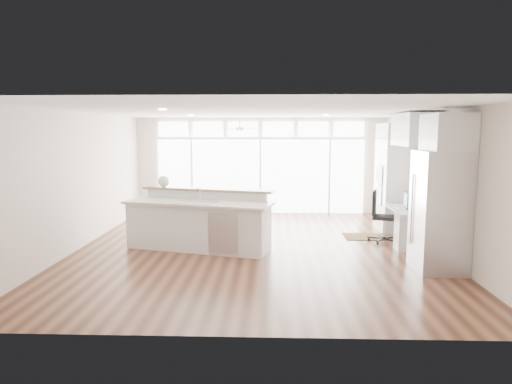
{
  "coord_description": "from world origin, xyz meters",
  "views": [
    {
      "loc": [
        0.32,
        -8.9,
        2.32
      ],
      "look_at": [
        -0.01,
        0.6,
        1.05
      ],
      "focal_mm": 32.0,
      "sensor_mm": 36.0,
      "label": 1
    }
  ],
  "objects": [
    {
      "name": "refrigerator",
      "position": [
        3.11,
        -1.35,
        1.0
      ],
      "size": [
        0.76,
        0.9,
        2.0
      ],
      "primitive_type": "cube",
      "color": "#BBBBC1",
      "rests_on": "floor"
    },
    {
      "name": "office_chair",
      "position": [
        2.69,
        0.6,
        0.54
      ],
      "size": [
        0.69,
        0.66,
        1.07
      ],
      "primitive_type": "cube",
      "rotation": [
        0.0,
        0.0,
        -0.31
      ],
      "color": "black",
      "rests_on": "floor"
    },
    {
      "name": "desk_window",
      "position": [
        3.46,
        0.3,
        1.55
      ],
      "size": [
        0.04,
        0.85,
        0.85
      ],
      "primitive_type": "cube",
      "color": "white",
      "rests_on": "wall_right"
    },
    {
      "name": "desk_nook",
      "position": [
        3.13,
        0.3,
        0.38
      ],
      "size": [
        0.72,
        1.3,
        0.76
      ],
      "primitive_type": "cube",
      "color": "silver",
      "rests_on": "floor"
    },
    {
      "name": "floor",
      "position": [
        0.0,
        0.0,
        -0.01
      ],
      "size": [
        7.0,
        8.0,
        0.02
      ],
      "primitive_type": "cube",
      "color": "#3B1E12",
      "rests_on": "ground"
    },
    {
      "name": "fridge_cabinet",
      "position": [
        3.17,
        -1.35,
        2.3
      ],
      "size": [
        0.64,
        0.9,
        0.6
      ],
      "primitive_type": "cube",
      "color": "silver",
      "rests_on": "wall_right"
    },
    {
      "name": "rug",
      "position": [
        2.44,
        1.04,
        0.01
      ],
      "size": [
        1.0,
        0.72,
        0.01
      ],
      "primitive_type": "cube",
      "rotation": [
        0.0,
        0.0,
        -0.0
      ],
      "color": "#332210",
      "rests_on": "floor"
    },
    {
      "name": "glass_wall",
      "position": [
        0.0,
        3.94,
        1.05
      ],
      "size": [
        5.8,
        0.06,
        2.08
      ],
      "primitive_type": "cube",
      "color": "white",
      "rests_on": "wall_back"
    },
    {
      "name": "upper_cabinets",
      "position": [
        3.17,
        0.3,
        2.35
      ],
      "size": [
        0.64,
        1.3,
        0.64
      ],
      "primitive_type": "cube",
      "color": "silver",
      "rests_on": "wall_right"
    },
    {
      "name": "fishbowl",
      "position": [
        -1.94,
        0.49,
        1.28
      ],
      "size": [
        0.31,
        0.31,
        0.24
      ],
      "primitive_type": "sphere",
      "rotation": [
        0.0,
        0.0,
        -0.37
      ],
      "color": "silver",
      "rests_on": "kitchen_island"
    },
    {
      "name": "recessed_lights",
      "position": [
        0.0,
        0.2,
        2.68
      ],
      "size": [
        3.4,
        3.0,
        0.02
      ],
      "primitive_type": "cube",
      "color": "silver",
      "rests_on": "ceiling"
    },
    {
      "name": "framed_photos",
      "position": [
        3.46,
        0.92,
        1.4
      ],
      "size": [
        0.06,
        0.22,
        0.8
      ],
      "primitive_type": "cube",
      "color": "black",
      "rests_on": "wall_right"
    },
    {
      "name": "monitor",
      "position": [
        3.05,
        0.3,
        0.94
      ],
      "size": [
        0.12,
        0.44,
        0.36
      ],
      "primitive_type": "cube",
      "rotation": [
        0.0,
        0.0,
        -0.1
      ],
      "color": "black",
      "rests_on": "desk_nook"
    },
    {
      "name": "wall_front",
      "position": [
        0.0,
        -4.0,
        1.35
      ],
      "size": [
        7.0,
        0.04,
        2.7
      ],
      "primitive_type": "cube",
      "color": "beige",
      "rests_on": "floor"
    },
    {
      "name": "kitchen_island",
      "position": [
        -1.12,
        -0.13,
        0.58
      ],
      "size": [
        3.11,
        1.81,
        1.16
      ],
      "primitive_type": "cube",
      "rotation": [
        0.0,
        0.0,
        -0.26
      ],
      "color": "silver",
      "rests_on": "floor"
    },
    {
      "name": "wall_left",
      "position": [
        -3.5,
        0.0,
        1.35
      ],
      "size": [
        0.04,
        8.0,
        2.7
      ],
      "primitive_type": "cube",
      "color": "beige",
      "rests_on": "floor"
    },
    {
      "name": "wall_right",
      "position": [
        3.5,
        0.0,
        1.35
      ],
      "size": [
        0.04,
        8.0,
        2.7
      ],
      "primitive_type": "cube",
      "color": "beige",
      "rests_on": "floor"
    },
    {
      "name": "ceiling",
      "position": [
        0.0,
        0.0,
        2.7
      ],
      "size": [
        7.0,
        8.0,
        0.02
      ],
      "primitive_type": "cube",
      "color": "white",
      "rests_on": "wall_back"
    },
    {
      "name": "potted_plant",
      "position": [
        3.17,
        1.8,
        2.62
      ],
      "size": [
        0.29,
        0.32,
        0.24
      ],
      "primitive_type": "imported",
      "rotation": [
        0.0,
        0.0,
        0.04
      ],
      "color": "#375E28",
      "rests_on": "oven_cabinet"
    },
    {
      "name": "ceiling_fan",
      "position": [
        -0.5,
        2.8,
        2.48
      ],
      "size": [
        1.16,
        1.16,
        0.32
      ],
      "primitive_type": "cube",
      "color": "silver",
      "rests_on": "ceiling"
    },
    {
      "name": "wall_back",
      "position": [
        0.0,
        4.0,
        1.35
      ],
      "size": [
        7.0,
        0.04,
        2.7
      ],
      "primitive_type": "cube",
      "color": "beige",
      "rests_on": "floor"
    },
    {
      "name": "oven_cabinet",
      "position": [
        3.17,
        1.8,
        1.25
      ],
      "size": [
        0.64,
        1.2,
        2.5
      ],
      "primitive_type": "cube",
      "color": "silver",
      "rests_on": "floor"
    },
    {
      "name": "transom_row",
      "position": [
        0.0,
        3.94,
        2.38
      ],
      "size": [
        5.9,
        0.06,
        0.4
      ],
      "primitive_type": "cube",
      "color": "white",
      "rests_on": "wall_back"
    },
    {
      "name": "keyboard",
      "position": [
        2.88,
        0.3,
        0.77
      ],
      "size": [
        0.13,
        0.3,
        0.01
      ],
      "primitive_type": "cube",
      "rotation": [
        0.0,
        0.0,
        0.08
      ],
      "color": "white",
      "rests_on": "desk_nook"
    }
  ]
}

